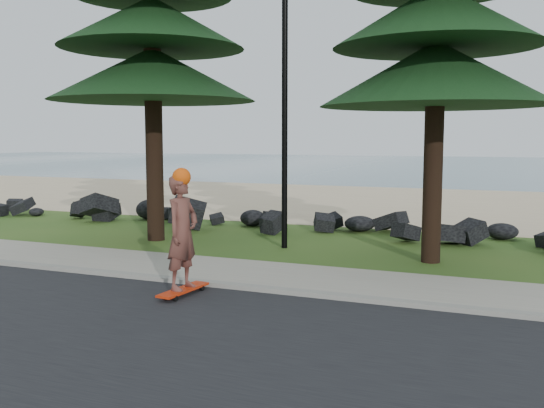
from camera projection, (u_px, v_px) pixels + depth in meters
name	position (u px, v px, depth m)	size (l,w,h in m)	color
ground	(225.00, 275.00, 11.68)	(160.00, 160.00, 0.00)	#2B5119
road	(64.00, 350.00, 7.53)	(160.00, 7.00, 0.02)	black
kerb	(203.00, 283.00, 10.84)	(160.00, 0.20, 0.10)	gray
sidewalk	(230.00, 271.00, 11.86)	(160.00, 2.00, 0.08)	gray
beach_sand	(382.00, 202.00, 25.03)	(160.00, 15.00, 0.01)	tan
ocean	(460.00, 165.00, 58.65)	(160.00, 58.00, 0.01)	#3A6370
seawall_boulders	(315.00, 233.00, 16.84)	(60.00, 2.40, 1.10)	black
lamp_post	(285.00, 74.00, 14.18)	(0.25, 0.14, 8.14)	black
skateboarder	(182.00, 233.00, 10.04)	(0.52, 1.17, 2.13)	red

